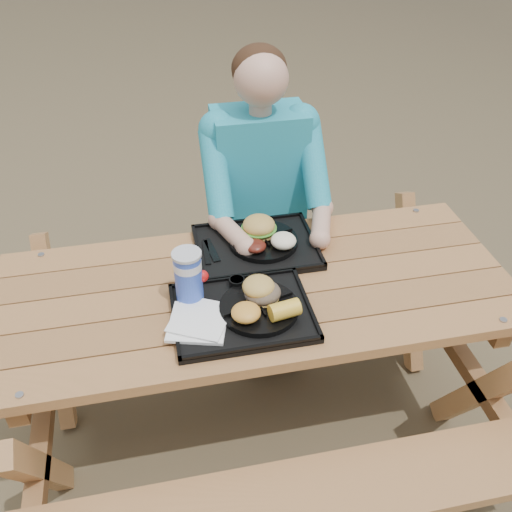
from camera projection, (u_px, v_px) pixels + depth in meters
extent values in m
plane|color=#999999|center=(256.00, 419.00, 2.44)|extent=(60.00, 60.00, 0.00)
cube|color=black|center=(242.00, 314.00, 1.86)|extent=(0.45, 0.35, 0.02)
cube|color=black|center=(256.00, 248.00, 2.15)|extent=(0.45, 0.35, 0.02)
cylinder|color=black|center=(259.00, 308.00, 1.85)|extent=(0.26, 0.26, 0.02)
cylinder|color=black|center=(263.00, 241.00, 2.15)|extent=(0.26, 0.26, 0.02)
cube|color=white|center=(198.00, 322.00, 1.80)|extent=(0.22, 0.22, 0.02)
cylinder|color=#193CBC|center=(189.00, 278.00, 1.85)|extent=(0.09, 0.09, 0.18)
cylinder|color=black|center=(237.00, 283.00, 1.94)|extent=(0.05, 0.05, 0.03)
cylinder|color=yellow|center=(255.00, 281.00, 1.95)|extent=(0.05, 0.05, 0.03)
ellipsoid|color=gold|center=(246.00, 312.00, 1.78)|extent=(0.09, 0.09, 0.05)
cube|color=black|center=(212.00, 250.00, 2.12)|extent=(0.05, 0.15, 0.01)
ellipsoid|color=#541910|center=(255.00, 246.00, 2.08)|extent=(0.08, 0.08, 0.04)
ellipsoid|color=white|center=(283.00, 241.00, 2.09)|extent=(0.09, 0.09, 0.05)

